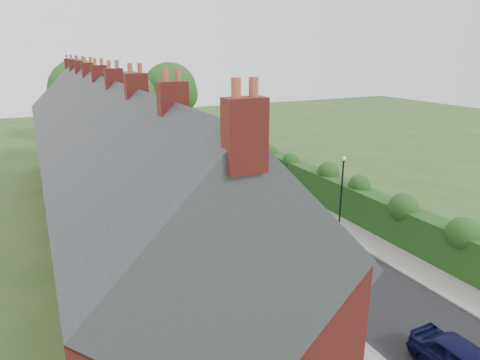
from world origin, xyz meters
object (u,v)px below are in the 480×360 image
(car_silver_a, at_px, (306,265))
(car_black, at_px, (146,142))
(car_grey, at_px, (152,146))
(horse_cart, at_px, (260,185))
(car_silver_b, at_px, (297,247))
(car_beige, at_px, (174,163))
(car_green, at_px, (203,181))
(car_white, at_px, (240,206))
(horse, at_px, (270,198))
(lamppost, at_px, (342,183))
(car_red, at_px, (182,169))

(car_silver_a, relative_size, car_black, 1.03)
(car_grey, bearing_deg, horse_cart, -68.44)
(car_silver_b, xyz_separation_m, car_beige, (-0.66, 22.39, -0.07))
(car_silver_a, xyz_separation_m, car_green, (0.36, 16.80, 0.03))
(car_silver_b, height_order, car_white, car_silver_b)
(horse, height_order, horse_cart, horse_cart)
(car_green, distance_m, horse, 7.20)
(car_grey, distance_m, horse, 23.47)
(car_beige, xyz_separation_m, car_black, (-0.16, 11.20, 0.03))
(car_silver_a, height_order, car_silver_b, car_silver_b)
(car_green, distance_m, car_black, 18.81)
(car_white, distance_m, car_grey, 23.87)
(car_silver_a, bearing_deg, horse, 85.16)
(horse, bearing_deg, car_white, -8.98)
(horse_cart, bearing_deg, lamppost, -73.65)
(car_red, relative_size, car_grey, 0.87)
(car_silver_b, distance_m, car_red, 19.90)
(car_silver_b, relative_size, car_black, 1.30)
(car_black, distance_m, horse_cart, 23.70)
(car_silver_a, height_order, car_grey, car_silver_a)
(car_silver_a, xyz_separation_m, horse_cart, (3.67, 12.21, 0.57))
(lamppost, distance_m, car_grey, 29.68)
(car_black, bearing_deg, car_green, -82.84)
(car_black, relative_size, horse, 2.50)
(car_beige, xyz_separation_m, horse, (3.61, -14.00, 0.02))
(car_silver_b, height_order, car_red, car_silver_b)
(car_beige, relative_size, horse, 2.93)
(lamppost, relative_size, car_green, 1.19)
(car_black, bearing_deg, car_silver_b, -82.85)
(car_red, relative_size, horse, 2.42)
(car_grey, relative_size, car_black, 1.12)
(car_grey, distance_m, car_black, 2.02)
(car_green, bearing_deg, horse, -73.08)
(horse_cart, bearing_deg, car_grey, 99.34)
(horse, bearing_deg, horse_cart, -111.49)
(car_silver_a, bearing_deg, car_red, 104.16)
(car_red, xyz_separation_m, car_beige, (-0.10, 2.50, 0.01))
(car_beige, xyz_separation_m, car_grey, (0.09, 9.20, -0.00))
(car_silver_a, xyz_separation_m, horse, (3.67, 10.40, -0.00))
(car_white, height_order, horse, car_white)
(car_black, bearing_deg, car_white, -82.54)
(car_silver_a, relative_size, horse, 2.56)
(car_red, height_order, car_grey, car_grey)
(car_beige, bearing_deg, car_red, -92.47)
(car_beige, height_order, car_grey, car_beige)
(car_red, relative_size, car_beige, 0.83)
(car_black, bearing_deg, lamppost, -73.30)
(lamppost, bearing_deg, horse, 111.05)
(car_silver_a, bearing_deg, horse_cart, 87.86)
(car_silver_a, bearing_deg, car_black, 104.74)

